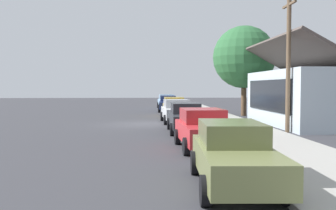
{
  "coord_description": "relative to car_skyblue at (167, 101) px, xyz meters",
  "views": [
    {
      "loc": [
        25.14,
        0.63,
        2.49
      ],
      "look_at": [
        -2.24,
        2.06,
        1.17
      ],
      "focal_mm": 40.59,
      "sensor_mm": 36.0,
      "label": 1
    }
  ],
  "objects": [
    {
      "name": "car_cherry",
      "position": [
        28.48,
        0.11,
        -0.0
      ],
      "size": [
        4.42,
        2.2,
        1.59
      ],
      "rotation": [
        0.0,
        0.0,
        0.04
      ],
      "color": "red",
      "rests_on": "ground"
    },
    {
      "name": "car_charcoal",
      "position": [
        22.88,
        -0.05,
        -0.0
      ],
      "size": [
        4.74,
        1.93,
        1.59
      ],
      "rotation": [
        0.0,
        0.0,
        -0.0
      ],
      "color": "#2D3035",
      "rests_on": "ground"
    },
    {
      "name": "sidewalk_curb",
      "position": [
        18.41,
        2.85,
        -0.74
      ],
      "size": [
        60.0,
        4.2,
        0.16
      ],
      "primitive_type": "cube",
      "color": "#A3A099",
      "rests_on": "ground"
    },
    {
      "name": "ground_plane",
      "position": [
        18.41,
        -2.75,
        -0.82
      ],
      "size": [
        120.0,
        120.0,
        0.0
      ],
      "primitive_type": "plane",
      "color": "#38383D"
    },
    {
      "name": "car_silver",
      "position": [
        17.23,
        -0.12,
        0.0
      ],
      "size": [
        4.71,
        2.22,
        1.59
      ],
      "rotation": [
        0.0,
        0.0,
        0.04
      ],
      "color": "silver",
      "rests_on": "ground"
    },
    {
      "name": "fire_hydrant_red",
      "position": [
        31.51,
        1.45,
        -0.32
      ],
      "size": [
        0.22,
        0.22,
        0.71
      ],
      "color": "red",
      "rests_on": "sidewalk_curb"
    },
    {
      "name": "shade_tree",
      "position": [
        11.39,
        6.08,
        4.19
      ],
      "size": [
        5.32,
        5.32,
        7.68
      ],
      "color": "brown",
      "rests_on": "ground"
    },
    {
      "name": "utility_pole_wooden",
      "position": [
        23.36,
        5.45,
        3.11
      ],
      "size": [
        1.8,
        0.24,
        7.5
      ],
      "color": "brown",
      "rests_on": "ground"
    },
    {
      "name": "storefront_building",
      "position": [
        19.33,
        9.24,
        1.1
      ],
      "size": [
        10.97,
        7.44,
        5.56
      ],
      "color": "#ADBCC6",
      "rests_on": "ground"
    },
    {
      "name": "traffic_light_main",
      "position": [
        39.17,
        -0.21,
        2.67
      ],
      "size": [
        0.37,
        2.79,
        5.2
      ],
      "color": "#383833",
      "rests_on": "ground"
    },
    {
      "name": "car_olive",
      "position": [
        34.29,
        0.0,
        -0.0
      ],
      "size": [
        4.72,
        2.1,
        1.59
      ],
      "rotation": [
        0.0,
        0.0,
        -0.05
      ],
      "color": "olive",
      "rests_on": "ground"
    },
    {
      "name": "car_skyblue",
      "position": [
        0.0,
        0.0,
        0.0
      ],
      "size": [
        4.84,
        2.13,
        1.59
      ],
      "rotation": [
        0.0,
        0.0,
        0.03
      ],
      "color": "#8CB7E0",
      "rests_on": "ground"
    },
    {
      "name": "car_navy",
      "position": [
        5.69,
        -0.12,
        -0.0
      ],
      "size": [
        4.43,
        2.1,
        1.59
      ],
      "rotation": [
        0.0,
        0.0,
        -0.04
      ],
      "color": "navy",
      "rests_on": "ground"
    },
    {
      "name": "car_mustard",
      "position": [
        11.38,
        0.1,
        -0.0
      ],
      "size": [
        4.49,
        2.02,
        1.59
      ],
      "rotation": [
        0.0,
        0.0,
        -0.0
      ],
      "color": "gold",
      "rests_on": "ground"
    }
  ]
}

